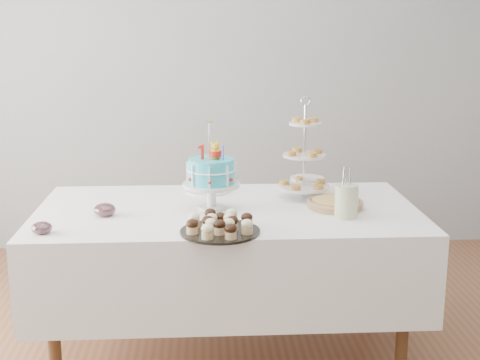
{
  "coord_description": "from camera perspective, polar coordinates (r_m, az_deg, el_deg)",
  "views": [
    {
      "loc": [
        -0.12,
        -2.95,
        1.69
      ],
      "look_at": [
        0.06,
        0.3,
        0.92
      ],
      "focal_mm": 50.0,
      "sensor_mm": 36.0,
      "label": 1
    }
  ],
  "objects": [
    {
      "name": "tiered_stand",
      "position": [
        3.55,
        5.52,
        2.05
      ],
      "size": [
        0.28,
        0.28,
        0.54
      ],
      "color": "silver",
      "rests_on": "table"
    },
    {
      "name": "birthday_cake",
      "position": [
        3.34,
        -2.46,
        -0.52
      ],
      "size": [
        0.29,
        0.29,
        0.44
      ],
      "rotation": [
        0.0,
        0.0,
        -0.08
      ],
      "color": "white",
      "rests_on": "table"
    },
    {
      "name": "walls",
      "position": [
        2.97,
        -0.92,
        6.8
      ],
      "size": [
        5.04,
        4.04,
        2.7
      ],
      "color": "gray",
      "rests_on": "floor"
    },
    {
      "name": "jam_bowl_a",
      "position": [
        3.1,
        -16.55,
        -3.95
      ],
      "size": [
        0.09,
        0.09,
        0.06
      ],
      "color": "silver",
      "rests_on": "table"
    },
    {
      "name": "table",
      "position": [
        3.45,
        -1.08,
        -6.06
      ],
      "size": [
        1.92,
        1.02,
        0.77
      ],
      "color": "white",
      "rests_on": "floor"
    },
    {
      "name": "cupcake_tray",
      "position": [
        2.98,
        -1.71,
        -3.79
      ],
      "size": [
        0.36,
        0.36,
        0.08
      ],
      "color": "black",
      "rests_on": "table"
    },
    {
      "name": "utensil_pitcher",
      "position": [
        3.24,
        9.05,
        -1.68
      ],
      "size": [
        0.12,
        0.11,
        0.25
      ],
      "rotation": [
        0.0,
        0.0,
        0.18
      ],
      "color": "white",
      "rests_on": "table"
    },
    {
      "name": "pie",
      "position": [
        3.41,
        8.13,
        -1.97
      ],
      "size": [
        0.28,
        0.28,
        0.04
      ],
      "color": "tan",
      "rests_on": "table"
    },
    {
      "name": "jam_bowl_b",
      "position": [
        3.31,
        -11.47,
        -2.52
      ],
      "size": [
        0.11,
        0.11,
        0.06
      ],
      "color": "silver",
      "rests_on": "table"
    },
    {
      "name": "plate_stack",
      "position": [
        3.75,
        5.75,
        -0.33
      ],
      "size": [
        0.19,
        0.19,
        0.07
      ],
      "color": "white",
      "rests_on": "table"
    },
    {
      "name": "pastry_plate",
      "position": [
        3.71,
        -2.77,
        -0.77
      ],
      "size": [
        0.24,
        0.24,
        0.04
      ],
      "color": "white",
      "rests_on": "table"
    }
  ]
}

